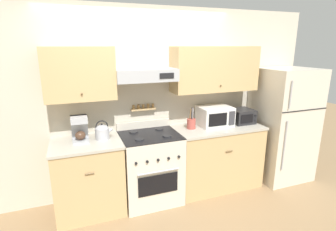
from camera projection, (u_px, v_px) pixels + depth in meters
name	position (u px, v px, depth m)	size (l,w,h in m)	color
ground_plane	(158.00, 211.00, 3.34)	(16.00, 16.00, 0.00)	#937551
wall_back	(149.00, 94.00, 3.56)	(5.20, 0.46, 2.55)	beige
counter_left	(89.00, 177.00, 3.25)	(0.83, 0.65, 0.93)	tan
counter_right	(216.00, 156.00, 3.86)	(1.28, 0.65, 0.93)	tan
stove_range	(150.00, 167.00, 3.50)	(0.75, 0.68, 1.04)	beige
refrigerator	(282.00, 124.00, 4.07)	(0.81, 0.78, 1.72)	beige
tea_kettle	(102.00, 132.00, 3.22)	(0.22, 0.17, 0.24)	#B7B7BC
coffee_maker	(80.00, 128.00, 3.14)	(0.19, 0.24, 0.31)	#ADAFB5
microwave	(215.00, 116.00, 3.76)	(0.46, 0.36, 0.28)	white
utensil_crock	(191.00, 123.00, 3.63)	(0.12, 0.12, 0.29)	#B24C42
toaster_oven	(242.00, 116.00, 3.90)	(0.32, 0.33, 0.20)	#232326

